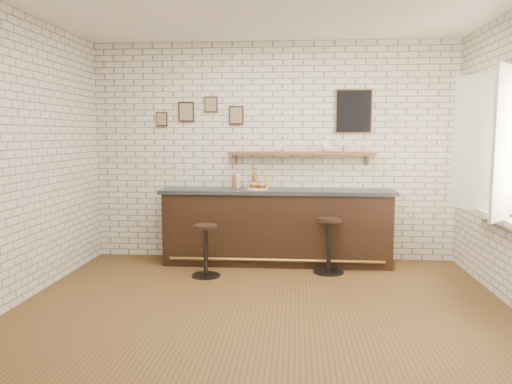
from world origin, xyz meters
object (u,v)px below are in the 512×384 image
condiment_bottle_yellow (266,182)px  shelf_cup_b (304,149)px  ciabatta_sandwich (258,186)px  shelf_cup_a (278,149)px  book_lower (500,214)px  book_upper (501,213)px  bitters_bottle_brown (234,182)px  shelf_cup_c (327,148)px  bar_counter (277,226)px  shelf_cup_d (351,149)px  bitters_bottle_amber (255,180)px  bar_stool_right (329,244)px  bitters_bottle_white (238,181)px  bar_stool_left (206,249)px  sandwich_plate (257,189)px

condiment_bottle_yellow → shelf_cup_b: shelf_cup_b is taller
ciabatta_sandwich → shelf_cup_a: shelf_cup_a is taller
book_lower → book_upper: bearing=-110.2°
bitters_bottle_brown → shelf_cup_c: 1.34m
bar_counter → shelf_cup_d: 1.44m
ciabatta_sandwich → shelf_cup_d: shelf_cup_d is taller
bar_counter → bitters_bottle_brown: size_ratio=15.40×
shelf_cup_c → shelf_cup_d: bearing=-66.2°
shelf_cup_a → book_lower: size_ratio=0.61×
shelf_cup_d → book_lower: bearing=-43.9°
bitters_bottle_amber → condiment_bottle_yellow: size_ratio=1.47×
bar_counter → bitters_bottle_brown: bitters_bottle_brown is taller
bitters_bottle_amber → bar_stool_right: 1.37m
bitters_bottle_amber → book_lower: bearing=-32.0°
bar_stool_right → shelf_cup_c: (-0.01, 0.62, 1.18)m
bar_counter → bitters_bottle_brown: 0.85m
book_upper → condiment_bottle_yellow: bearing=151.8°
bitters_bottle_white → shelf_cup_a: size_ratio=1.87×
bitters_bottle_amber → shelf_cup_b: shelf_cup_b is taller
shelf_cup_d → ciabatta_sandwich: bearing=-160.9°
condiment_bottle_yellow → shelf_cup_b: 0.68m
bar_stool_left → shelf_cup_b: size_ratio=7.09×
sandwich_plate → ciabatta_sandwich: size_ratio=1.17×
sandwich_plate → bitters_bottle_amber: bearing=104.3°
shelf_cup_d → book_upper: bearing=-44.3°
bar_stool_left → shelf_cup_b: 1.92m
book_upper → shelf_cup_b: bearing=144.7°
bar_stool_left → shelf_cup_b: bearing=37.0°
bitters_bottle_white → ciabatta_sandwich: bearing=-35.1°
ciabatta_sandwich → bitters_bottle_white: bitters_bottle_white is taller
condiment_bottle_yellow → shelf_cup_c: shelf_cup_c is taller
shelf_cup_d → bar_counter: bearing=-160.5°
condiment_bottle_yellow → bar_stool_left: size_ratio=0.29×
bar_stool_right → book_lower: book_lower is taller
bar_stool_right → shelf_cup_d: (0.31, 0.62, 1.17)m
book_upper → shelf_cup_a: bearing=149.3°
shelf_cup_a → shelf_cup_d: size_ratio=1.24×
shelf_cup_d → book_lower: 2.22m
bitters_bottle_brown → condiment_bottle_yellow: size_ratio=1.08×
book_lower → shelf_cup_c: bearing=114.2°
ciabatta_sandwich → shelf_cup_c: size_ratio=1.77×
condiment_bottle_yellow → book_upper: condiment_bottle_yellow is taller
sandwich_plate → bitters_bottle_amber: bitters_bottle_amber is taller
bar_stool_left → shelf_cup_b: (1.20, 0.91, 1.20)m
ciabatta_sandwich → bitters_bottle_amber: 0.22m
bar_stool_left → shelf_cup_a: size_ratio=5.31×
shelf_cup_b → book_upper: size_ratio=0.41×
shelf_cup_a → shelf_cup_b: bearing=-14.9°
condiment_bottle_yellow → book_upper: size_ratio=0.86×
bar_stool_left → bar_stool_right: size_ratio=0.92×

